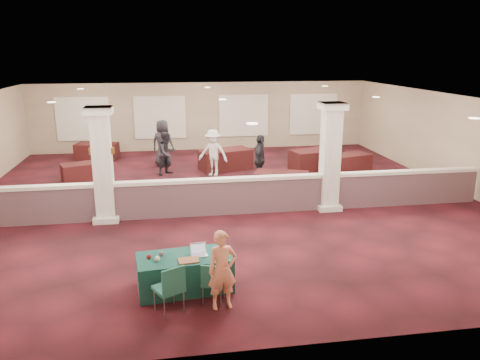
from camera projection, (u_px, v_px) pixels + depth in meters
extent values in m
plane|color=#451119|center=(223.00, 198.00, 15.18)|extent=(16.00, 16.00, 0.00)
cube|color=gray|center=(202.00, 116.00, 22.36)|extent=(16.00, 0.04, 3.20)
cube|color=gray|center=(287.00, 256.00, 7.14)|extent=(16.00, 0.04, 3.20)
cube|color=gray|center=(455.00, 143.00, 15.97)|extent=(0.04, 16.00, 3.20)
cube|color=white|center=(222.00, 99.00, 14.32)|extent=(16.00, 16.00, 0.02)
cube|color=#573B45|center=(230.00, 197.00, 13.62)|extent=(15.60, 0.20, 1.00)
cube|color=beige|center=(229.00, 179.00, 13.47)|extent=(15.60, 0.28, 0.10)
cube|color=beige|center=(103.00, 165.00, 12.79)|extent=(0.50, 0.50, 3.20)
cube|color=beige|center=(107.00, 218.00, 13.20)|extent=(0.70, 0.70, 0.16)
cube|color=beige|center=(98.00, 110.00, 12.39)|extent=(0.72, 0.72, 0.20)
cube|color=beige|center=(330.00, 157.00, 13.78)|extent=(0.50, 0.50, 3.20)
cube|color=beige|center=(327.00, 206.00, 14.18)|extent=(0.70, 0.70, 0.16)
cube|color=beige|center=(333.00, 106.00, 13.38)|extent=(0.72, 0.72, 0.20)
cylinder|color=brown|center=(91.00, 151.00, 12.64)|extent=(0.12, 0.12, 0.18)
cylinder|color=white|center=(91.00, 151.00, 12.64)|extent=(0.09, 0.09, 0.10)
cylinder|color=brown|center=(112.00, 151.00, 12.73)|extent=(0.12, 0.12, 0.18)
cylinder|color=white|center=(112.00, 151.00, 12.73)|extent=(0.09, 0.09, 0.10)
cube|color=#0F372D|center=(185.00, 272.00, 9.33)|extent=(1.93, 1.11, 0.71)
cube|color=#1B4F4B|center=(213.00, 282.00, 8.84)|extent=(0.51, 0.51, 0.05)
cube|color=#1B4F4B|center=(211.00, 276.00, 8.60)|extent=(0.39, 0.16, 0.39)
cylinder|color=gray|center=(203.00, 296.00, 8.76)|extent=(0.03, 0.03, 0.38)
cylinder|color=gray|center=(221.00, 297.00, 8.72)|extent=(0.03, 0.03, 0.38)
cylinder|color=gray|center=(207.00, 287.00, 9.09)|extent=(0.03, 0.03, 0.38)
cylinder|color=gray|center=(224.00, 288.00, 9.04)|extent=(0.03, 0.03, 0.38)
cube|color=#1B4F4B|center=(168.00, 289.00, 8.47)|extent=(0.64, 0.64, 0.06)
cube|color=#1B4F4B|center=(174.00, 280.00, 8.23)|extent=(0.43, 0.26, 0.46)
cylinder|color=gray|center=(164.00, 309.00, 8.27)|extent=(0.03, 0.03, 0.43)
cylinder|color=gray|center=(184.00, 302.00, 8.50)|extent=(0.03, 0.03, 0.43)
cylinder|color=gray|center=(154.00, 300.00, 8.58)|extent=(0.03, 0.03, 0.43)
cylinder|color=gray|center=(173.00, 293.00, 8.80)|extent=(0.03, 0.03, 0.43)
imported|color=#F48E6A|center=(222.00, 270.00, 8.55)|extent=(0.59, 0.44, 1.50)
cube|color=black|center=(85.00, 172.00, 17.22)|extent=(1.80, 1.31, 0.66)
cube|color=black|center=(281.00, 183.00, 15.67)|extent=(1.96, 1.46, 0.71)
cube|color=black|center=(346.00, 164.00, 18.17)|extent=(2.06, 1.40, 0.76)
cube|color=black|center=(97.00, 151.00, 20.54)|extent=(1.93, 1.28, 0.72)
cube|color=black|center=(226.00, 160.00, 18.78)|extent=(2.23, 1.58, 0.82)
cube|color=black|center=(316.00, 160.00, 18.74)|extent=(2.19, 1.46, 0.81)
imported|color=black|center=(167.00, 153.00, 17.95)|extent=(0.90, 0.85, 1.66)
imported|color=silver|center=(213.00, 153.00, 17.80)|extent=(1.24, 0.96, 1.77)
imported|color=black|center=(260.00, 160.00, 16.59)|extent=(0.90, 1.16, 1.79)
imported|color=black|center=(163.00, 143.00, 19.19)|extent=(1.07, 0.85, 1.92)
cube|color=#B8B8BC|center=(199.00, 255.00, 9.26)|extent=(0.34, 0.25, 0.02)
cube|color=#B8B8BC|center=(198.00, 248.00, 9.33)|extent=(0.32, 0.04, 0.21)
cube|color=silver|center=(198.00, 248.00, 9.33)|extent=(0.29, 0.03, 0.18)
cube|color=#CB5E20|center=(188.00, 260.00, 9.01)|extent=(0.42, 0.33, 0.03)
sphere|color=#F2DEC7|center=(157.00, 259.00, 8.99)|extent=(0.11, 0.11, 0.11)
sphere|color=#5B1212|center=(149.00, 257.00, 9.09)|extent=(0.10, 0.10, 0.10)
sphere|color=#4A4A4F|center=(161.00, 254.00, 9.22)|extent=(0.10, 0.10, 0.10)
cube|color=red|center=(218.00, 258.00, 9.13)|extent=(0.12, 0.04, 0.01)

